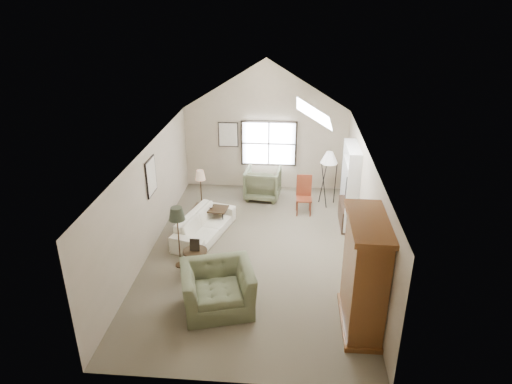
# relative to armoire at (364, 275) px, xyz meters

# --- Properties ---
(room_shell) EXTENTS (5.01, 8.01, 4.00)m
(room_shell) POSITION_rel_armoire_xyz_m (-2.18, 2.40, 2.11)
(room_shell) COLOR brown
(room_shell) RESTS_ON ground
(window) EXTENTS (1.72, 0.08, 1.42)m
(window) POSITION_rel_armoire_xyz_m (-2.08, 6.36, 0.35)
(window) COLOR black
(window) RESTS_ON room_shell
(skylight) EXTENTS (0.80, 1.20, 0.52)m
(skylight) POSITION_rel_armoire_xyz_m (-0.88, 3.30, 2.12)
(skylight) COLOR white
(skylight) RESTS_ON room_shell
(wall_art) EXTENTS (1.97, 3.71, 0.88)m
(wall_art) POSITION_rel_armoire_xyz_m (-4.06, 4.34, 0.63)
(wall_art) COLOR black
(wall_art) RESTS_ON room_shell
(armoire) EXTENTS (0.60, 1.50, 2.20)m
(armoire) POSITION_rel_armoire_xyz_m (0.00, 0.00, 0.00)
(armoire) COLOR brown
(armoire) RESTS_ON ground
(tv_alcove) EXTENTS (0.32, 1.30, 2.10)m
(tv_alcove) POSITION_rel_armoire_xyz_m (0.16, 4.00, 0.05)
(tv_alcove) COLOR white
(tv_alcove) RESTS_ON ground
(media_console) EXTENTS (0.34, 1.18, 0.60)m
(media_console) POSITION_rel_armoire_xyz_m (0.14, 4.00, -0.80)
(media_console) COLOR #382316
(media_console) RESTS_ON ground
(tv_panel) EXTENTS (0.05, 0.90, 0.55)m
(tv_panel) POSITION_rel_armoire_xyz_m (0.14, 4.00, -0.18)
(tv_panel) COLOR black
(tv_panel) RESTS_ON media_console
(sofa) EXTENTS (1.38, 2.30, 0.63)m
(sofa) POSITION_rel_armoire_xyz_m (-3.51, 3.07, -0.79)
(sofa) COLOR beige
(sofa) RESTS_ON ground
(armchair_near) EXTENTS (1.65, 1.53, 0.89)m
(armchair_near) POSITION_rel_armoire_xyz_m (-2.73, 0.27, -0.65)
(armchair_near) COLOR #585A3F
(armchair_near) RESTS_ON ground
(armchair_far) EXTENTS (1.10, 1.12, 0.94)m
(armchair_far) POSITION_rel_armoire_xyz_m (-2.20, 5.54, -0.63)
(armchair_far) COLOR #5B6446
(armchair_far) RESTS_ON ground
(coffee_table) EXTENTS (0.97, 0.62, 0.47)m
(coffee_table) POSITION_rel_armoire_xyz_m (-3.48, 3.75, -0.87)
(coffee_table) COLOR #342515
(coffee_table) RESTS_ON ground
(bowl) EXTENTS (0.25, 0.25, 0.05)m
(bowl) POSITION_rel_armoire_xyz_m (-3.48, 3.75, -0.60)
(bowl) COLOR #322114
(bowl) RESTS_ON coffee_table
(side_table) EXTENTS (0.66, 0.66, 0.54)m
(side_table) POSITION_rel_armoire_xyz_m (-3.41, 1.47, -0.83)
(side_table) COLOR #342615
(side_table) RESTS_ON ground
(side_chair) EXTENTS (0.44, 0.44, 1.10)m
(side_chair) POSITION_rel_armoire_xyz_m (-0.99, 4.56, -0.55)
(side_chair) COLOR maroon
(side_chair) RESTS_ON ground
(tripod_lamp) EXTENTS (0.59, 0.59, 1.65)m
(tripod_lamp) POSITION_rel_armoire_xyz_m (-0.31, 5.21, -0.27)
(tripod_lamp) COLOR silver
(tripod_lamp) RESTS_ON ground
(dark_lamp) EXTENTS (0.44, 0.44, 1.50)m
(dark_lamp) POSITION_rel_armoire_xyz_m (-3.81, 1.67, -0.35)
(dark_lamp) COLOR black
(dark_lamp) RESTS_ON ground
(tan_lamp) EXTENTS (0.33, 0.33, 1.35)m
(tan_lamp) POSITION_rel_armoire_xyz_m (-3.81, 4.27, -0.43)
(tan_lamp) COLOR tan
(tan_lamp) RESTS_ON ground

